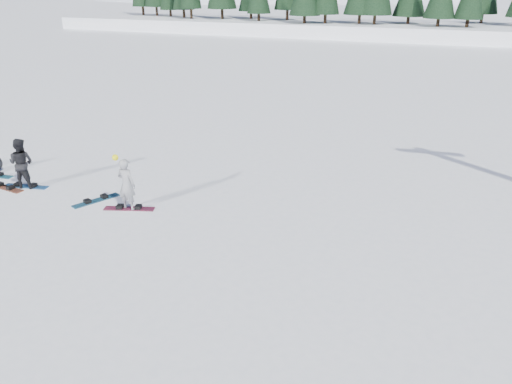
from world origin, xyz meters
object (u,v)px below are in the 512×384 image
Objects in this scene: snowboard_loose_a at (96,201)px; snowboard_loose_b at (5,188)px; snowboarder_man at (21,163)px; snowboarder_woman at (126,184)px.

snowboard_loose_a is 1.00× the size of snowboard_loose_b.
snowboard_loose_b is at bearing 17.92° from snowboarder_man.
snowboarder_woman reaches higher than snowboard_loose_b.
snowboarder_woman is at bearing 163.93° from snowboarder_man.
snowboard_loose_b is (-4.74, -0.18, -0.79)m from snowboarder_woman.
snowboard_loose_a is (2.90, -0.05, -0.81)m from snowboarder_man.
snowboarder_man reaches higher than snowboard_loose_b.
snowboard_loose_a is 3.45m from snowboard_loose_b.
snowboarder_man reaches higher than snowboard_loose_a.
snowboard_loose_a is (-1.30, 0.11, -0.79)m from snowboarder_woman.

